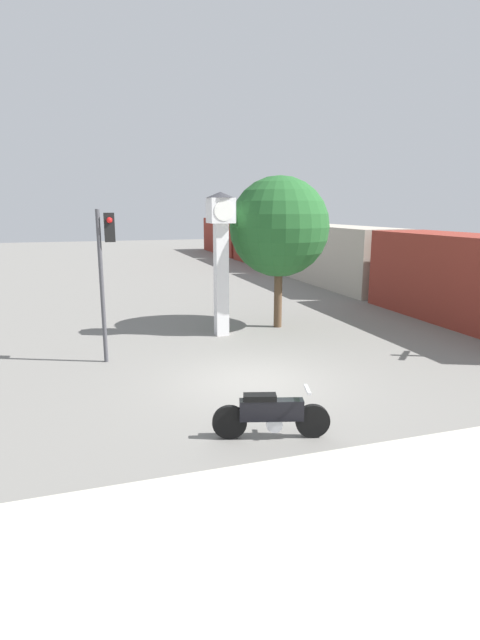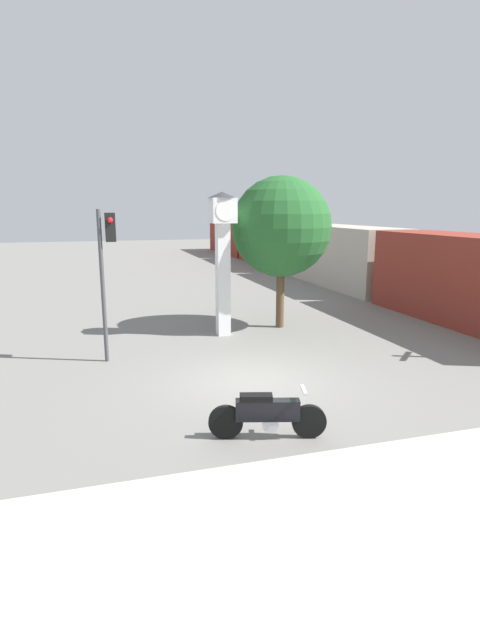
% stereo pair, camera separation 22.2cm
% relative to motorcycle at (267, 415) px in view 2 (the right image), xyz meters
% --- Properties ---
extents(ground_plane, '(120.00, 120.00, 0.00)m').
position_rel_motorcycle_xyz_m(ground_plane, '(0.78, 3.18, -0.49)').
color(ground_plane, slate).
extents(sidewalk_strip, '(36.00, 6.00, 0.10)m').
position_rel_motorcycle_xyz_m(sidewalk_strip, '(0.78, -4.00, -0.44)').
color(sidewalk_strip, '#BCB7A8').
rests_on(sidewalk_strip, ground_plane).
extents(motorcycle, '(2.24, 0.80, 1.01)m').
position_rel_motorcycle_xyz_m(motorcycle, '(0.00, 0.00, 0.00)').
color(motorcycle, black).
rests_on(motorcycle, ground_plane).
extents(clock_tower, '(1.00, 1.00, 4.93)m').
position_rel_motorcycle_xyz_m(clock_tower, '(1.29, 8.15, 2.74)').
color(clock_tower, white).
rests_on(clock_tower, ground_plane).
extents(freight_train, '(2.80, 43.14, 3.40)m').
position_rel_motorcycle_xyz_m(freight_train, '(10.94, 23.12, 1.21)').
color(freight_train, maroon).
rests_on(freight_train, ground_plane).
extents(traffic_light, '(0.50, 0.35, 4.37)m').
position_rel_motorcycle_xyz_m(traffic_light, '(-2.65, 6.10, 2.51)').
color(traffic_light, '#47474C').
rests_on(traffic_light, ground_plane).
extents(street_tree, '(3.63, 3.63, 5.55)m').
position_rel_motorcycle_xyz_m(street_tree, '(3.64, 8.69, 3.24)').
color(street_tree, brown).
rests_on(street_tree, ground_plane).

